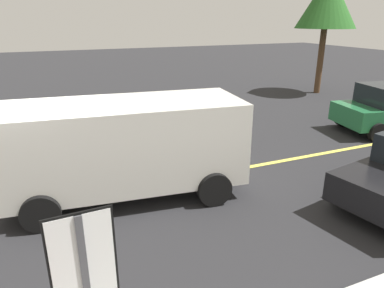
{
  "coord_description": "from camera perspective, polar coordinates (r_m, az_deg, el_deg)",
  "views": [
    {
      "loc": [
        -0.07,
        -7.59,
        3.92
      ],
      "look_at": [
        3.02,
        -0.36,
        1.07
      ],
      "focal_mm": 32.86,
      "sensor_mm": 36.0,
      "label": 1
    }
  ],
  "objects": [
    {
      "name": "lane_marking_centre",
      "position": [
        9.08,
        -0.99,
        -5.64
      ],
      "size": [
        28.0,
        0.16,
        0.01
      ],
      "primitive_type": "cube",
      "color": "#E0D14C"
    },
    {
      "name": "tree_centre_verge",
      "position": [
        20.35,
        21.15,
        20.84
      ],
      "size": [
        3.05,
        3.05,
        6.08
      ],
      "color": "#513823",
      "rests_on": "ground_plane"
    },
    {
      "name": "white_van",
      "position": [
        7.95,
        -11.01,
        0.04
      ],
      "size": [
        5.39,
        2.74,
        2.2
      ],
      "color": "silver",
      "rests_on": "ground_plane"
    },
    {
      "name": "ground_plane",
      "position": [
        8.55,
        -20.19,
        -8.73
      ],
      "size": [
        80.0,
        80.0,
        0.0
      ],
      "primitive_type": "plane",
      "color": "#262628"
    }
  ]
}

